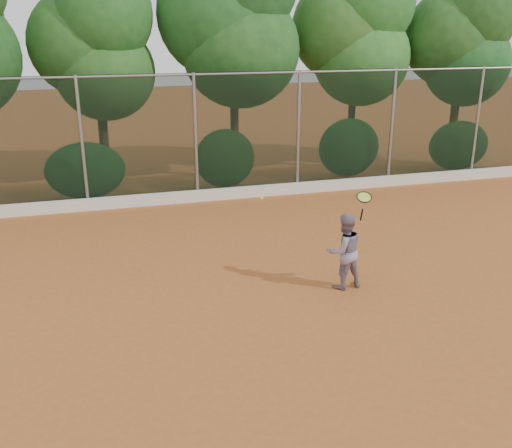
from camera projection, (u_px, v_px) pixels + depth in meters
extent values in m
plane|color=#A35826|center=(272.00, 310.00, 9.87)|extent=(80.00, 80.00, 0.00)
cube|color=silver|center=(199.00, 196.00, 16.01)|extent=(24.00, 0.20, 0.30)
imported|color=gray|center=(344.00, 251.00, 10.53)|extent=(0.76, 0.62, 1.45)
cube|color=black|center=(196.00, 138.00, 15.65)|extent=(24.00, 0.01, 3.50)
cylinder|color=gray|center=(193.00, 74.00, 15.10)|extent=(24.00, 0.06, 0.06)
cylinder|color=gray|center=(82.00, 144.00, 14.87)|extent=(0.09, 0.09, 3.50)
cylinder|color=gray|center=(196.00, 138.00, 15.65)|extent=(0.09, 0.09, 3.50)
cylinder|color=gray|center=(298.00, 133.00, 16.44)|extent=(0.09, 0.09, 3.50)
cylinder|color=gray|center=(392.00, 128.00, 17.22)|extent=(0.09, 0.09, 3.50)
cylinder|color=gray|center=(477.00, 124.00, 18.00)|extent=(0.09, 0.09, 3.50)
cylinder|color=#402818|center=(105.00, 147.00, 17.29)|extent=(0.28, 0.28, 2.40)
ellipsoid|color=#26531C|center=(105.00, 72.00, 16.53)|extent=(2.90, 2.40, 2.80)
ellipsoid|color=#21511B|center=(85.00, 43.00, 16.41)|extent=(3.20, 2.70, 3.10)
ellipsoid|color=#1C4F1B|center=(104.00, 13.00, 15.86)|extent=(2.70, 2.30, 2.90)
cylinder|color=#452A1A|center=(235.00, 132.00, 17.97)|extent=(0.26, 0.26, 3.00)
ellipsoid|color=#306B29|center=(241.00, 49.00, 17.11)|extent=(3.60, 3.00, 3.50)
ellipsoid|color=#2A6E2A|center=(222.00, 14.00, 16.93)|extent=(3.90, 3.20, 3.80)
cylinder|color=#46291B|center=(351.00, 130.00, 19.27)|extent=(0.24, 0.24, 2.70)
ellipsoid|color=#296322|center=(362.00, 58.00, 18.46)|extent=(3.20, 2.70, 3.10)
ellipsoid|color=#27551D|center=(345.00, 28.00, 18.31)|extent=(3.50, 2.90, 3.40)
ellipsoid|color=#205B1F|center=(369.00, 1.00, 17.84)|extent=(3.00, 2.50, 3.10)
cylinder|color=#442A1A|center=(453.00, 129.00, 19.91)|extent=(0.28, 0.28, 2.50)
ellipsoid|color=#2A6D29|center=(467.00, 63.00, 19.13)|extent=(3.00, 2.50, 2.90)
ellipsoid|color=#336928|center=(451.00, 38.00, 19.01)|extent=(3.30, 2.80, 3.20)
ellipsoid|color=#2C6125|center=(478.00, 12.00, 18.54)|extent=(2.80, 2.40, 3.00)
ellipsoid|color=#2A6E2C|center=(85.00, 171.00, 15.89)|extent=(2.20, 1.16, 1.60)
ellipsoid|color=#2E6426|center=(225.00, 158.00, 16.90)|extent=(1.80, 1.04, 1.76)
ellipsoid|color=#296A28|center=(349.00, 148.00, 17.92)|extent=(2.00, 1.10, 1.84)
ellipsoid|color=#316727|center=(459.00, 145.00, 19.01)|extent=(2.16, 1.12, 1.64)
cylinder|color=black|center=(362.00, 215.00, 10.34)|extent=(0.08, 0.17, 0.27)
torus|color=black|center=(364.00, 197.00, 10.17)|extent=(0.34, 0.33, 0.16)
cylinder|color=#BFD73F|center=(364.00, 197.00, 10.17)|extent=(0.29, 0.27, 0.12)
sphere|color=#CDEE36|center=(262.00, 198.00, 10.05)|extent=(0.06, 0.06, 0.06)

